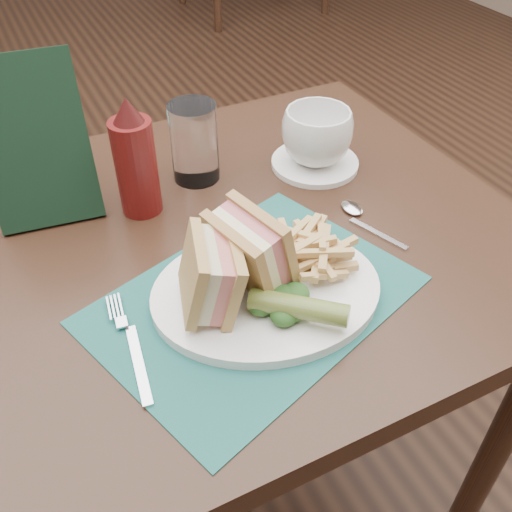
{
  "coord_description": "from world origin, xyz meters",
  "views": [
    {
      "loc": [
        -0.24,
        -1.11,
        1.28
      ],
      "look_at": [
        0.0,
        -0.62,
        0.8
      ],
      "focal_mm": 40.0,
      "sensor_mm": 36.0,
      "label": 1
    }
  ],
  "objects_px": {
    "saucer": "(315,163)",
    "placemat": "(254,300)",
    "check_presenter": "(35,143)",
    "plate": "(266,291)",
    "drinking_glass": "(194,143)",
    "sandwich_half_a": "(193,277)",
    "table_main": "(228,387)",
    "sandwich_half_b": "(238,255)",
    "coffee_cup": "(317,136)",
    "ketchup_bottle": "(135,157)"
  },
  "relations": [
    {
      "from": "table_main",
      "to": "ketchup_bottle",
      "type": "distance_m",
      "value": 0.49
    },
    {
      "from": "placemat",
      "to": "drinking_glass",
      "type": "height_order",
      "value": "drinking_glass"
    },
    {
      "from": "table_main",
      "to": "coffee_cup",
      "type": "relative_size",
      "value": 7.63
    },
    {
      "from": "sandwich_half_b",
      "to": "saucer",
      "type": "relative_size",
      "value": 0.72
    },
    {
      "from": "sandwich_half_a",
      "to": "saucer",
      "type": "relative_size",
      "value": 0.67
    },
    {
      "from": "plate",
      "to": "saucer",
      "type": "bearing_deg",
      "value": 59.5
    },
    {
      "from": "table_main",
      "to": "coffee_cup",
      "type": "distance_m",
      "value": 0.5
    },
    {
      "from": "saucer",
      "to": "coffee_cup",
      "type": "xyz_separation_m",
      "value": [
        0.0,
        0.0,
        0.05
      ]
    },
    {
      "from": "sandwich_half_b",
      "to": "drinking_glass",
      "type": "xyz_separation_m",
      "value": [
        0.06,
        0.29,
        -0.01
      ]
    },
    {
      "from": "sandwich_half_a",
      "to": "drinking_glass",
      "type": "relative_size",
      "value": 0.77
    },
    {
      "from": "placemat",
      "to": "drinking_glass",
      "type": "relative_size",
      "value": 3.07
    },
    {
      "from": "saucer",
      "to": "check_presenter",
      "type": "relative_size",
      "value": 0.61
    },
    {
      "from": "sandwich_half_a",
      "to": "sandwich_half_b",
      "type": "bearing_deg",
      "value": 23.61
    },
    {
      "from": "saucer",
      "to": "check_presenter",
      "type": "bearing_deg",
      "value": 171.2
    },
    {
      "from": "placemat",
      "to": "sandwich_half_b",
      "type": "distance_m",
      "value": 0.07
    },
    {
      "from": "sandwich_half_b",
      "to": "ketchup_bottle",
      "type": "xyz_separation_m",
      "value": [
        -0.05,
        0.24,
        0.02
      ]
    },
    {
      "from": "table_main",
      "to": "drinking_glass",
      "type": "height_order",
      "value": "drinking_glass"
    },
    {
      "from": "placemat",
      "to": "plate",
      "type": "xyz_separation_m",
      "value": [
        0.02,
        -0.0,
        0.01
      ]
    },
    {
      "from": "ketchup_bottle",
      "to": "drinking_glass",
      "type": "bearing_deg",
      "value": 23.24
    },
    {
      "from": "table_main",
      "to": "saucer",
      "type": "distance_m",
      "value": 0.45
    },
    {
      "from": "drinking_glass",
      "to": "table_main",
      "type": "bearing_deg",
      "value": -99.98
    },
    {
      "from": "plate",
      "to": "drinking_glass",
      "type": "relative_size",
      "value": 2.31
    },
    {
      "from": "saucer",
      "to": "placemat",
      "type": "bearing_deg",
      "value": -134.1
    },
    {
      "from": "drinking_glass",
      "to": "sandwich_half_a",
      "type": "bearing_deg",
      "value": -111.88
    },
    {
      "from": "ketchup_bottle",
      "to": "check_presenter",
      "type": "distance_m",
      "value": 0.14
    },
    {
      "from": "sandwich_half_b",
      "to": "saucer",
      "type": "distance_m",
      "value": 0.35
    },
    {
      "from": "saucer",
      "to": "ketchup_bottle",
      "type": "bearing_deg",
      "value": 177.99
    },
    {
      "from": "plate",
      "to": "check_presenter",
      "type": "bearing_deg",
      "value": 135.05
    },
    {
      "from": "coffee_cup",
      "to": "drinking_glass",
      "type": "distance_m",
      "value": 0.2
    },
    {
      "from": "drinking_glass",
      "to": "check_presenter",
      "type": "xyz_separation_m",
      "value": [
        -0.24,
        0.01,
        0.05
      ]
    },
    {
      "from": "sandwich_half_a",
      "to": "coffee_cup",
      "type": "xyz_separation_m",
      "value": [
        0.32,
        0.24,
        -0.01
      ]
    },
    {
      "from": "sandwich_half_b",
      "to": "coffee_cup",
      "type": "relative_size",
      "value": 0.91
    },
    {
      "from": "table_main",
      "to": "saucer",
      "type": "relative_size",
      "value": 6.0
    },
    {
      "from": "table_main",
      "to": "sandwich_half_a",
      "type": "bearing_deg",
      "value": -123.43
    },
    {
      "from": "saucer",
      "to": "check_presenter",
      "type": "distance_m",
      "value": 0.45
    },
    {
      "from": "placemat",
      "to": "saucer",
      "type": "distance_m",
      "value": 0.34
    },
    {
      "from": "ketchup_bottle",
      "to": "sandwich_half_b",
      "type": "bearing_deg",
      "value": -77.55
    },
    {
      "from": "table_main",
      "to": "check_presenter",
      "type": "bearing_deg",
      "value": 141.1
    },
    {
      "from": "placemat",
      "to": "check_presenter",
      "type": "relative_size",
      "value": 1.62
    },
    {
      "from": "saucer",
      "to": "coffee_cup",
      "type": "relative_size",
      "value": 1.27
    },
    {
      "from": "placemat",
      "to": "saucer",
      "type": "relative_size",
      "value": 2.66
    },
    {
      "from": "sandwich_half_a",
      "to": "check_presenter",
      "type": "bearing_deg",
      "value": 126.51
    },
    {
      "from": "sandwich_half_b",
      "to": "check_presenter",
      "type": "xyz_separation_m",
      "value": [
        -0.18,
        0.3,
        0.05
      ]
    },
    {
      "from": "saucer",
      "to": "drinking_glass",
      "type": "xyz_separation_m",
      "value": [
        -0.2,
        0.06,
        0.06
      ]
    },
    {
      "from": "table_main",
      "to": "drinking_glass",
      "type": "relative_size",
      "value": 6.92
    },
    {
      "from": "placemat",
      "to": "ketchup_bottle",
      "type": "bearing_deg",
      "value": 104.62
    },
    {
      "from": "plate",
      "to": "sandwich_half_b",
      "type": "relative_size",
      "value": 2.79
    },
    {
      "from": "sandwich_half_a",
      "to": "drinking_glass",
      "type": "height_order",
      "value": "drinking_glass"
    },
    {
      "from": "ketchup_bottle",
      "to": "table_main",
      "type": "bearing_deg",
      "value": -53.71
    },
    {
      "from": "coffee_cup",
      "to": "drinking_glass",
      "type": "xyz_separation_m",
      "value": [
        -0.2,
        0.06,
        0.01
      ]
    }
  ]
}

